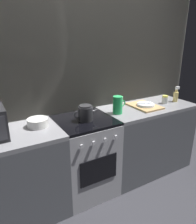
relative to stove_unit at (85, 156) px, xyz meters
The scene contains 10 objects.
ground_plane 0.45m from the stove_unit, 90.00° to the left, with size 8.00×8.00×0.00m, color #2D2D33.
back_wall 0.82m from the stove_unit, 90.00° to the left, with size 3.60×0.05×2.40m.
stove_unit is the anchor object (origin of this frame).
counter_right 0.90m from the stove_unit, ahead, with size 1.20×0.60×0.90m.
kettle 0.53m from the stove_unit, 96.77° to the right, with size 0.28×0.15×0.17m.
mixing_bowl 0.69m from the stove_unit, behind, with size 0.20×0.20×0.08m, color silver.
pitcher 0.69m from the stove_unit, ahead, with size 0.16×0.11×0.20m.
dish_pile 0.96m from the stove_unit, ahead, with size 0.30×0.40×0.06m.
spice_jar 1.27m from the stove_unit, ahead, with size 0.08×0.08×0.10m.
spray_bottle 1.45m from the stove_unit, ahead, with size 0.08×0.06×0.20m.
Camera 1 is at (-0.93, -1.88, 1.72)m, focal length 34.07 mm.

